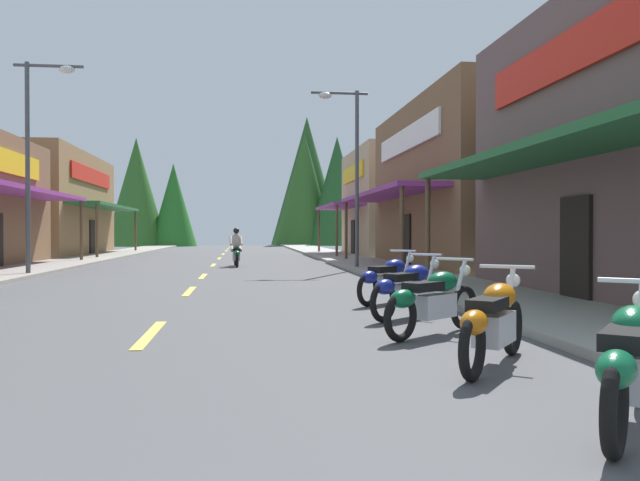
{
  "coord_description": "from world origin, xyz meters",
  "views": [
    {
      "loc": [
        1.27,
        -0.07,
        1.41
      ],
      "look_at": [
        3.96,
        22.32,
        1.1
      ],
      "focal_mm": 35.75,
      "sensor_mm": 36.0,
      "label": 1
    }
  ],
  "objects_px": {
    "streetlamp_right": "(349,154)",
    "rider_cruising_lead": "(236,250)",
    "streetlamp_left": "(38,139)",
    "motorcycle_parked_right_2": "(433,300)",
    "motorcycle_parked_right_3": "(409,288)",
    "motorcycle_parked_right_1": "(494,320)",
    "motorcycle_parked_right_4": "(389,278)",
    "motorcycle_parked_right_0": "(630,361)"
  },
  "relations": [
    {
      "from": "streetlamp_right",
      "to": "motorcycle_parked_right_4",
      "type": "xyz_separation_m",
      "value": [
        -1.02,
        -10.9,
        -3.76
      ]
    },
    {
      "from": "motorcycle_parked_right_3",
      "to": "streetlamp_right",
      "type": "bearing_deg",
      "value": 42.65
    },
    {
      "from": "streetlamp_right",
      "to": "rider_cruising_lead",
      "type": "distance_m",
      "value": 6.17
    },
    {
      "from": "motorcycle_parked_right_0",
      "to": "motorcycle_parked_right_1",
      "type": "distance_m",
      "value": 2.09
    },
    {
      "from": "motorcycle_parked_right_3",
      "to": "rider_cruising_lead",
      "type": "relative_size",
      "value": 0.77
    },
    {
      "from": "streetlamp_right",
      "to": "motorcycle_parked_right_0",
      "type": "bearing_deg",
      "value": -93.38
    },
    {
      "from": "streetlamp_left",
      "to": "streetlamp_right",
      "type": "xyz_separation_m",
      "value": [
        10.23,
        2.31,
        -0.06
      ]
    },
    {
      "from": "streetlamp_right",
      "to": "motorcycle_parked_right_1",
      "type": "bearing_deg",
      "value": -94.36
    },
    {
      "from": "motorcycle_parked_right_1",
      "to": "motorcycle_parked_right_0",
      "type": "bearing_deg",
      "value": -138.05
    },
    {
      "from": "streetlamp_left",
      "to": "rider_cruising_lead",
      "type": "relative_size",
      "value": 3.12
    },
    {
      "from": "motorcycle_parked_right_2",
      "to": "motorcycle_parked_right_4",
      "type": "bearing_deg",
      "value": 46.96
    },
    {
      "from": "streetlamp_left",
      "to": "motorcycle_parked_right_0",
      "type": "xyz_separation_m",
      "value": [
        9.12,
        -16.59,
        -3.82
      ]
    },
    {
      "from": "motorcycle_parked_right_4",
      "to": "motorcycle_parked_right_1",
      "type": "bearing_deg",
      "value": -136.65
    },
    {
      "from": "streetlamp_right",
      "to": "rider_cruising_lead",
      "type": "bearing_deg",
      "value": 145.75
    },
    {
      "from": "streetlamp_right",
      "to": "motorcycle_parked_right_4",
      "type": "bearing_deg",
      "value": -95.34
    },
    {
      "from": "streetlamp_left",
      "to": "motorcycle_parked_right_2",
      "type": "relative_size",
      "value": 3.87
    },
    {
      "from": "motorcycle_parked_right_2",
      "to": "streetlamp_left",
      "type": "bearing_deg",
      "value": 86.79
    },
    {
      "from": "streetlamp_left",
      "to": "motorcycle_parked_right_3",
      "type": "bearing_deg",
      "value": -49.69
    },
    {
      "from": "streetlamp_left",
      "to": "motorcycle_parked_right_0",
      "type": "height_order",
      "value": "streetlamp_left"
    },
    {
      "from": "streetlamp_left",
      "to": "motorcycle_parked_right_2",
      "type": "height_order",
      "value": "streetlamp_left"
    },
    {
      "from": "streetlamp_left",
      "to": "motorcycle_parked_right_3",
      "type": "xyz_separation_m",
      "value": [
        9.06,
        -10.68,
        -3.82
      ]
    },
    {
      "from": "rider_cruising_lead",
      "to": "motorcycle_parked_right_0",
      "type": "bearing_deg",
      "value": -175.37
    },
    {
      "from": "streetlamp_left",
      "to": "motorcycle_parked_right_1",
      "type": "xyz_separation_m",
      "value": [
        8.95,
        -14.5,
        -3.82
      ]
    },
    {
      "from": "motorcycle_parked_right_1",
      "to": "motorcycle_parked_right_2",
      "type": "distance_m",
      "value": 2.04
    },
    {
      "from": "motorcycle_parked_right_1",
      "to": "motorcycle_parked_right_3",
      "type": "xyz_separation_m",
      "value": [
        0.11,
        3.82,
        0.0
      ]
    },
    {
      "from": "streetlamp_right",
      "to": "motorcycle_parked_right_4",
      "type": "relative_size",
      "value": 4.1
    },
    {
      "from": "rider_cruising_lead",
      "to": "motorcycle_parked_right_3",
      "type": "bearing_deg",
      "value": -172.65
    },
    {
      "from": "streetlamp_left",
      "to": "motorcycle_parked_right_4",
      "type": "height_order",
      "value": "streetlamp_left"
    },
    {
      "from": "streetlamp_left",
      "to": "motorcycle_parked_right_1",
      "type": "relative_size",
      "value": 3.8
    },
    {
      "from": "streetlamp_left",
      "to": "rider_cruising_lead",
      "type": "distance_m",
      "value": 8.76
    },
    {
      "from": "motorcycle_parked_right_0",
      "to": "motorcycle_parked_right_4",
      "type": "xyz_separation_m",
      "value": [
        0.1,
        8.0,
        0.0
      ]
    },
    {
      "from": "motorcycle_parked_right_4",
      "to": "rider_cruising_lead",
      "type": "relative_size",
      "value": 0.75
    },
    {
      "from": "streetlamp_left",
      "to": "motorcycle_parked_right_0",
      "type": "relative_size",
      "value": 3.9
    },
    {
      "from": "streetlamp_right",
      "to": "motorcycle_parked_right_3",
      "type": "xyz_separation_m",
      "value": [
        -1.17,
        -13.0,
        -3.76
      ]
    },
    {
      "from": "motorcycle_parked_right_3",
      "to": "rider_cruising_lead",
      "type": "xyz_separation_m",
      "value": [
        -2.98,
        15.82,
        0.17
      ]
    },
    {
      "from": "motorcycle_parked_right_0",
      "to": "motorcycle_parked_right_2",
      "type": "xyz_separation_m",
      "value": [
        -0.19,
        4.12,
        0.0
      ]
    },
    {
      "from": "streetlamp_left",
      "to": "rider_cruising_lead",
      "type": "xyz_separation_m",
      "value": [
        6.09,
        5.14,
        -3.65
      ]
    },
    {
      "from": "motorcycle_parked_right_1",
      "to": "motorcycle_parked_right_3",
      "type": "bearing_deg",
      "value": 35.75
    },
    {
      "from": "motorcycle_parked_right_1",
      "to": "motorcycle_parked_right_3",
      "type": "height_order",
      "value": "same"
    },
    {
      "from": "streetlamp_right",
      "to": "motorcycle_parked_right_2",
      "type": "distance_m",
      "value": 15.3
    },
    {
      "from": "streetlamp_left",
      "to": "motorcycle_parked_right_3",
      "type": "height_order",
      "value": "streetlamp_left"
    },
    {
      "from": "streetlamp_right",
      "to": "motorcycle_parked_right_1",
      "type": "xyz_separation_m",
      "value": [
        -1.28,
        -16.82,
        -3.76
      ]
    }
  ]
}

